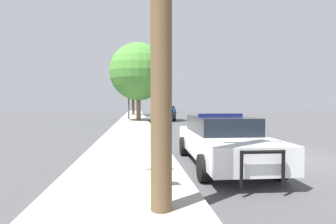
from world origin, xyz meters
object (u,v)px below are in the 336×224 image
fire_hydrant (160,166)px  tree_sidewalk_mid (138,72)px  car_background_distant (171,109)px  car_background_midblock (164,114)px  tree_sidewalk_far (133,86)px  police_car (222,139)px  traffic_light (144,86)px

fire_hydrant → tree_sidewalk_mid: bearing=90.6°
car_background_distant → car_background_midblock: 23.88m
car_background_midblock → tree_sidewalk_far: (-3.51, 12.85, 3.97)m
police_car → tree_sidewalk_mid: size_ratio=0.68×
police_car → traffic_light: bearing=-83.6°
car_background_distant → car_background_midblock: bearing=-94.4°
fire_hydrant → tree_sidewalk_far: size_ratio=0.12×
car_background_distant → tree_sidewalk_mid: bearing=-100.0°
fire_hydrant → tree_sidewalk_far: tree_sidewalk_far is taller
police_car → traffic_light: traffic_light is taller
tree_sidewalk_mid → tree_sidewalk_far: bearing=92.7°
traffic_light → tree_sidewalk_mid: size_ratio=0.66×
tree_sidewalk_far → tree_sidewalk_mid: bearing=-87.3°
police_car → car_background_midblock: police_car is taller
tree_sidewalk_mid → fire_hydrant: bearing=-89.4°
traffic_light → car_background_midblock: traffic_light is taller
tree_sidewalk_far → car_background_midblock: bearing=-74.7°
tree_sidewalk_mid → tree_sidewalk_far: tree_sidewalk_mid is taller
traffic_light → car_background_distant: traffic_light is taller
tree_sidewalk_mid → tree_sidewalk_far: 14.41m
traffic_light → tree_sidewalk_mid: tree_sidewalk_mid is taller
traffic_light → car_background_distant: size_ratio=1.24×
tree_sidewalk_far → fire_hydrant: bearing=-88.6°
traffic_light → car_background_distant: (6.00, 22.61, -3.08)m
car_background_midblock → tree_sidewalk_mid: bearing=-155.3°
police_car → fire_hydrant: police_car is taller
police_car → fire_hydrant: size_ratio=6.63×
fire_hydrant → car_background_midblock: (2.60, 23.08, 0.13)m
tree_sidewalk_far → car_background_distant: bearing=55.6°
tree_sidewalk_mid → car_background_distant: bearing=75.2°
fire_hydrant → police_car: bearing=47.5°
car_background_midblock → tree_sidewalk_mid: 5.44m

